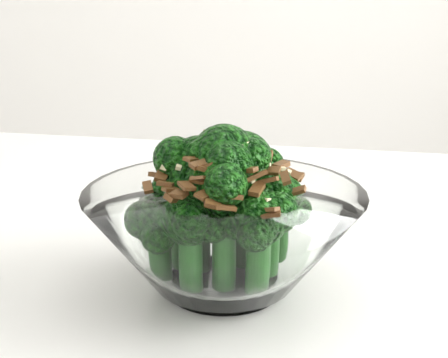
{
  "coord_description": "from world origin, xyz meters",
  "views": [
    {
      "loc": [
        0.19,
        -0.54,
        0.99
      ],
      "look_at": [
        0.19,
        -0.04,
        0.84
      ],
      "focal_mm": 55.0,
      "sensor_mm": 36.0,
      "label": 1
    }
  ],
  "objects": [
    {
      "name": "table",
      "position": [
        0.02,
        0.06,
        0.68
      ],
      "size": [
        1.33,
        1.02,
        0.75
      ],
      "color": "white",
      "rests_on": "ground"
    },
    {
      "name": "broccoli_dish",
      "position": [
        0.19,
        -0.04,
        0.8
      ],
      "size": [
        0.22,
        0.22,
        0.13
      ],
      "color": "white",
      "rests_on": "table"
    }
  ]
}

